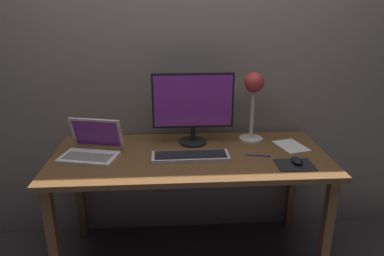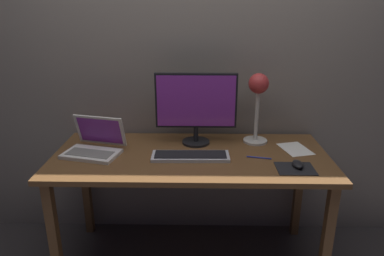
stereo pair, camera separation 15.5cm
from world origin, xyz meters
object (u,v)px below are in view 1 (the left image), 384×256
at_px(keyboard_main, 191,156).
at_px(pen, 258,155).
at_px(mouse, 297,160).
at_px(monitor, 193,104).
at_px(laptop, 93,146).
at_px(desk_lamp, 254,93).

distance_m(keyboard_main, pen, 0.39).
bearing_deg(keyboard_main, pen, 0.47).
bearing_deg(mouse, pen, 147.89).
bearing_deg(monitor, mouse, -32.00).
height_order(keyboard_main, laptop, laptop).
bearing_deg(mouse, laptop, 170.39).
height_order(monitor, pen, monitor).
bearing_deg(laptop, keyboard_main, -7.91).
bearing_deg(desk_lamp, monitor, -175.52).
height_order(monitor, laptop, monitor).
height_order(monitor, desk_lamp, monitor).
height_order(laptop, mouse, laptop).
height_order(keyboard_main, desk_lamp, desk_lamp).
relative_size(mouse, pen, 0.69).
distance_m(monitor, laptop, 0.64).
xyz_separation_m(desk_lamp, mouse, (0.17, -0.37, -0.29)).
bearing_deg(desk_lamp, mouse, -65.21).
distance_m(monitor, keyboard_main, 0.33).
bearing_deg(laptop, monitor, 14.27).
relative_size(keyboard_main, pen, 3.16).
relative_size(keyboard_main, desk_lamp, 1.01).
height_order(mouse, pen, mouse).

